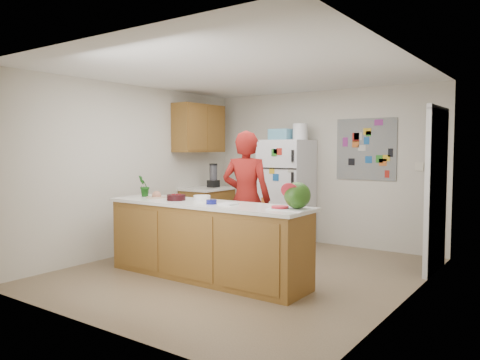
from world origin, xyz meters
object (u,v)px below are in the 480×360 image
Objects in this scene: person at (246,199)px; watermelon at (297,195)px; refrigerator at (286,192)px; cherry_bowl at (176,197)px.

watermelon is (1.13, -0.70, 0.18)m from person.
person is at bearing 148.31° from watermelon.
cherry_bowl is at bearing -94.75° from refrigerator.
refrigerator is 2.76m from watermelon.
refrigerator reaches higher than cherry_bowl.
watermelon reaches higher than cherry_bowl.
refrigerator is 2.42m from cherry_bowl.
person is (0.33, -1.64, 0.05)m from refrigerator.
cherry_bowl is (-1.66, -0.07, -0.12)m from watermelon.
watermelon is at bearing 2.45° from cherry_bowl.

